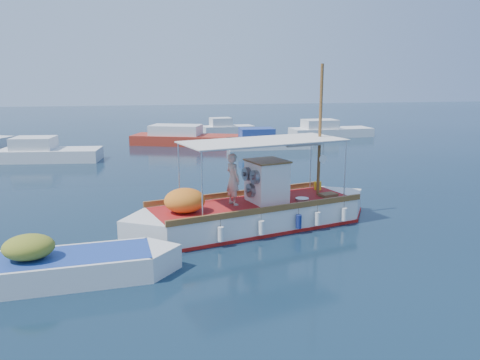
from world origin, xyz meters
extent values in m
plane|color=black|center=(0.00, 0.00, 0.00)|extent=(160.00, 160.00, 0.00)
cube|color=white|center=(-0.34, -0.44, 0.35)|extent=(7.92, 4.35, 1.10)
cube|color=white|center=(-3.98, -1.40, 0.35)|extent=(2.43, 2.43, 1.10)
cube|color=white|center=(3.30, 0.53, 0.35)|extent=(2.43, 2.43, 1.10)
cube|color=#B01611|center=(-0.34, -0.44, 0.02)|extent=(8.04, 4.46, 0.18)
cube|color=#A11919|center=(-0.34, -0.44, 0.88)|extent=(7.87, 4.16, 0.06)
cube|color=brown|center=(-0.67, 0.79, 1.00)|extent=(7.40, 2.05, 0.20)
cube|color=brown|center=(-0.02, -1.66, 1.00)|extent=(7.40, 2.05, 0.20)
cube|color=white|center=(0.14, -0.31, 1.66)|extent=(1.50, 1.57, 1.51)
cube|color=brown|center=(0.14, -0.31, 2.44)|extent=(1.62, 1.69, 0.06)
cylinder|color=slate|center=(-0.41, -0.79, 1.96)|extent=(0.34, 0.54, 0.50)
cylinder|color=slate|center=(-0.57, -0.17, 1.96)|extent=(0.34, 0.54, 0.50)
cylinder|color=slate|center=(-0.49, -0.48, 1.41)|extent=(0.34, 0.54, 0.50)
cylinder|color=brown|center=(2.37, 0.28, 3.41)|extent=(0.15, 0.15, 5.02)
cylinder|color=brown|center=(1.60, 0.08, 3.01)|extent=(1.77, 0.54, 0.08)
cylinder|color=silver|center=(-3.05, -0.01, 2.03)|extent=(0.05, 0.05, 2.26)
cylinder|color=silver|center=(-2.49, -2.15, 2.03)|extent=(0.05, 0.05, 2.26)
cylinder|color=silver|center=(2.48, 1.45, 2.03)|extent=(0.05, 0.05, 2.26)
cylinder|color=silver|center=(3.04, -0.68, 2.03)|extent=(0.05, 0.05, 2.26)
cube|color=silver|center=(0.00, -0.35, 3.18)|extent=(6.34, 3.84, 0.04)
ellipsoid|color=orange|center=(-2.96, -1.13, 1.33)|extent=(1.66, 1.51, 0.84)
cube|color=yellow|center=(0.78, 0.43, 1.10)|extent=(0.29, 0.24, 0.40)
cylinder|color=yellow|center=(2.68, 1.09, 1.07)|extent=(0.37, 0.37, 0.34)
cube|color=brown|center=(2.67, -0.05, 0.96)|extent=(0.75, 0.60, 0.12)
cylinder|color=#B2B2B2|center=(1.45, -0.53, 0.96)|extent=(0.61, 0.61, 0.12)
cylinder|color=white|center=(2.06, -0.89, 2.54)|extent=(0.30, 0.11, 0.30)
cylinder|color=white|center=(-1.92, -2.31, 0.45)|extent=(0.25, 0.25, 0.48)
cylinder|color=navy|center=(0.99, -1.54, 0.45)|extent=(0.25, 0.25, 0.48)
cylinder|color=white|center=(2.93, -1.03, 0.45)|extent=(0.25, 0.25, 0.48)
imported|color=#BCAF9C|center=(-1.17, -0.49, 1.85)|extent=(0.67, 0.80, 1.88)
cube|color=white|center=(-6.53, -3.95, 0.25)|extent=(4.78, 2.17, 0.91)
cube|color=white|center=(-4.21, -3.78, 0.25)|extent=(1.81, 1.81, 0.91)
cube|color=navy|center=(-6.53, -3.95, 0.69)|extent=(4.76, 1.97, 0.05)
ellipsoid|color=olive|center=(-7.34, -4.02, 1.04)|extent=(1.41, 1.19, 0.67)
cube|color=silver|center=(-10.34, 15.96, 0.30)|extent=(6.72, 3.21, 1.00)
cube|color=silver|center=(-11.31, 16.08, 1.20)|extent=(2.82, 2.35, 0.80)
cube|color=#A72B1B|center=(-0.18, 21.66, 0.30)|extent=(10.41, 6.18, 1.00)
cube|color=silver|center=(-1.60, 22.19, 1.20)|extent=(4.61, 3.65, 0.80)
cube|color=silver|center=(5.32, 18.46, 0.30)|extent=(6.50, 2.41, 1.00)
cube|color=navy|center=(4.36, 18.50, 1.20)|extent=(2.63, 1.95, 0.80)
cube|color=silver|center=(13.04, 24.59, 0.30)|extent=(7.62, 2.75, 1.00)
cube|color=silver|center=(11.90, 24.57, 1.20)|extent=(3.07, 2.27, 0.80)
cube|color=silver|center=(3.93, 28.53, 0.30)|extent=(5.02, 2.40, 1.00)
cube|color=silver|center=(3.21, 28.47, 1.20)|extent=(2.09, 1.86, 0.80)
camera|label=1|loc=(-4.26, -16.55, 5.41)|focal=35.00mm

